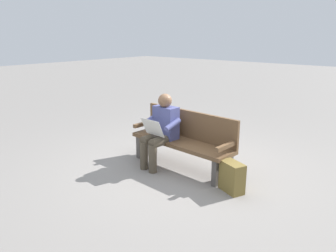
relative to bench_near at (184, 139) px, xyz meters
The scene contains 4 objects.
ground_plane 0.46m from the bench_near, 86.59° to the left, with size 40.00×40.00×0.00m, color gray.
bench_near is the anchor object (origin of this frame).
person_seated 0.40m from the bench_near, 36.05° to the left, with size 0.59×0.59×1.18m.
backpack 1.11m from the bench_near, 165.15° to the left, with size 0.40×0.33×0.42m.
Camera 1 is at (-2.99, 3.87, 2.07)m, focal length 34.78 mm.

